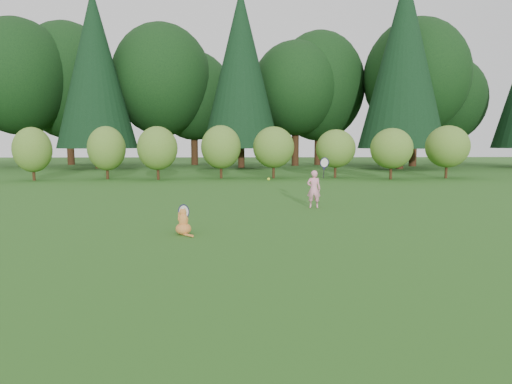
{
  "coord_description": "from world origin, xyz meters",
  "views": [
    {
      "loc": [
        -0.1,
        -9.1,
        1.82
      ],
      "look_at": [
        0.2,
        0.8,
        0.7
      ],
      "focal_mm": 30.0,
      "sensor_mm": 36.0,
      "label": 1
    }
  ],
  "objects": [
    {
      "name": "woodland_backdrop",
      "position": [
        0.0,
        23.0,
        7.5
      ],
      "size": [
        48.0,
        10.0,
        15.0
      ],
      "primitive_type": null,
      "color": "black",
      "rests_on": "ground"
    },
    {
      "name": "ground",
      "position": [
        0.0,
        0.0,
        0.0
      ],
      "size": [
        100.0,
        100.0,
        0.0
      ],
      "primitive_type": "plane",
      "color": "#265919",
      "rests_on": "ground"
    },
    {
      "name": "child",
      "position": [
        1.92,
        2.94,
        0.56
      ],
      "size": [
        0.63,
        0.41,
        1.6
      ],
      "rotation": [
        0.0,
        0.0,
        3.01
      ],
      "color": "pink",
      "rests_on": "ground"
    },
    {
      "name": "shrub_row",
      "position": [
        0.0,
        13.0,
        1.4
      ],
      "size": [
        28.0,
        3.0,
        2.8
      ],
      "primitive_type": null,
      "color": "#507825",
      "rests_on": "ground"
    },
    {
      "name": "cat",
      "position": [
        -1.31,
        -0.55,
        0.28
      ],
      "size": [
        0.48,
        0.76,
        0.73
      ],
      "rotation": [
        0.0,
        0.0,
        0.27
      ],
      "color": "#C74E26",
      "rests_on": "ground"
    },
    {
      "name": "tennis_ball",
      "position": [
        0.43,
        -0.29,
        1.09
      ],
      "size": [
        0.06,
        0.06,
        0.06
      ],
      "color": "#C6DD1A",
      "rests_on": "ground"
    }
  ]
}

